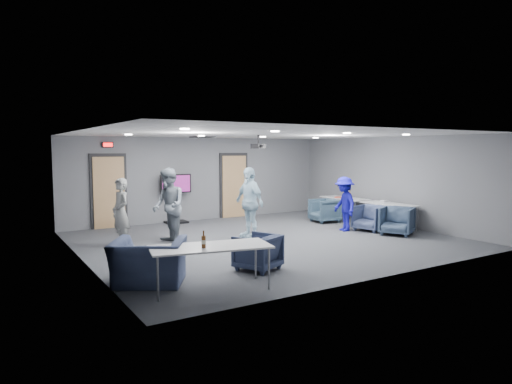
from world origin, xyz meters
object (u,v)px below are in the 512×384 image
chair_right_b (370,218)px  bottle_right (350,196)px  chair_front_b (149,262)px  tv_stand (176,195)px  table_front_left (210,248)px  bottle_front (204,242)px  person_a (121,213)px  chair_right_a (325,211)px  person_d (344,204)px  chair_front_a (258,252)px  person_b (168,206)px  table_right_a (345,199)px  table_right_b (389,205)px  chair_right_c (397,221)px  projector (258,146)px  person_c (249,202)px

chair_right_b → bottle_right: bottle_right is taller
chair_front_b → tv_stand: size_ratio=0.77×
chair_right_b → chair_front_b: 7.28m
table_front_left → bottle_front: bottle_front is taller
chair_right_b → table_front_left: 6.80m
person_a → chair_right_a: person_a is taller
person_a → table_front_left: (0.35, -4.12, -0.13)m
person_d → chair_front_a: size_ratio=2.02×
person_a → person_b: size_ratio=0.88×
chair_right_b → chair_front_a: (-4.98, -1.94, -0.02)m
table_front_left → chair_front_b: bearing=145.7°
person_a → bottle_front: bearing=-5.6°
chair_right_b → chair_right_a: bearing=167.5°
chair_right_b → table_right_a: size_ratio=0.47×
table_front_left → bottle_right: bearing=42.9°
person_a → chair_right_b: (6.64, -1.54, -0.45)m
person_b → chair_right_a: person_b is taller
chair_right_a → chair_right_b: size_ratio=1.02×
chair_right_b → table_right_a: chair_right_b is taller
bottle_front → bottle_right: 8.33m
person_a → bottle_right: 7.36m
bottle_front → bottle_right: (7.17, 4.24, -0.00)m
table_front_left → tv_stand: tv_stand is taller
chair_front_b → table_right_b: size_ratio=0.70×
table_right_b → bottle_right: bottle_right is taller
table_right_a → table_front_left: same height
chair_right_c → chair_front_b: chair_front_b is taller
table_front_left → bottle_front: bearing=-142.2°
chair_right_a → chair_front_b: size_ratio=0.69×
person_d → table_front_left: (-5.65, -2.95, -0.08)m
person_a → tv_stand: 3.58m
chair_front_b → chair_front_a: bearing=-153.7°
chair_right_b → projector: (-3.20, 0.89, 2.04)m
chair_right_c → person_a: bearing=-137.8°
tv_stand → person_d: bearing=-46.9°
person_d → projector: bearing=-86.3°
table_right_b → chair_right_c: bearing=143.3°
chair_right_b → chair_front_a: bearing=-84.1°
chair_right_a → table_right_a: chair_right_a is taller
chair_front_a → table_front_left: size_ratio=0.36×
person_c → chair_right_c: bearing=58.1°
tv_stand → person_a: bearing=-132.8°
person_a → person_c: size_ratio=0.88×
chair_front_b → table_right_a: chair_front_b is taller
chair_right_a → person_d: bearing=-11.5°
table_right_b → bottle_right: (-0.07, 1.58, 0.15)m
person_c → table_right_a: size_ratio=1.08×
table_right_a → bottle_right: bottle_right is taller
person_c → chair_right_c: 4.05m
person_b → table_right_a: 6.38m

